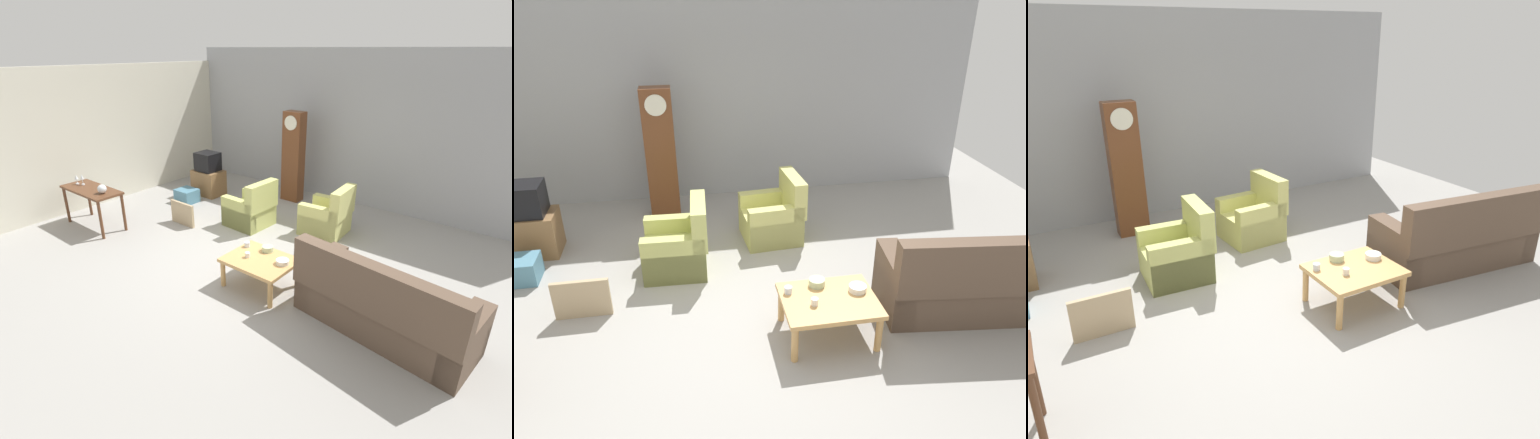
{
  "view_description": "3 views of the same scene",
  "coord_description": "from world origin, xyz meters",
  "views": [
    {
      "loc": [
        3.7,
        -4.27,
        3.18
      ],
      "look_at": [
        0.2,
        0.08,
        0.75
      ],
      "focal_mm": 27.7,
      "sensor_mm": 36.0,
      "label": 1
    },
    {
      "loc": [
        -0.64,
        -4.35,
        3.36
      ],
      "look_at": [
        0.27,
        0.61,
        0.87
      ],
      "focal_mm": 34.65,
      "sensor_mm": 36.0,
      "label": 2
    },
    {
      "loc": [
        -2.26,
        -4.02,
        2.85
      ],
      "look_at": [
        0.13,
        0.16,
        0.93
      ],
      "focal_mm": 33.01,
      "sensor_mm": 36.0,
      "label": 3
    }
  ],
  "objects": [
    {
      "name": "ground_plane",
      "position": [
        0.0,
        0.0,
        0.0
      ],
      "size": [
        10.4,
        10.4,
        0.0
      ],
      "primitive_type": "plane",
      "color": "#999691"
    },
    {
      "name": "cup_white_porcelain",
      "position": [
        0.51,
        -0.5,
        0.48
      ],
      "size": [
        0.07,
        0.07,
        0.07
      ],
      "primitive_type": "cylinder",
      "color": "white",
      "rests_on": "coffee_table_wood"
    },
    {
      "name": "bowl_white_stacked",
      "position": [
        1.01,
        -0.34,
        0.48
      ],
      "size": [
        0.18,
        0.18,
        0.06
      ],
      "primitive_type": "cylinder",
      "color": "white",
      "rests_on": "coffee_table_wood"
    },
    {
      "name": "armchair_olive_near",
      "position": [
        -0.79,
        1.15,
        0.31
      ],
      "size": [
        0.82,
        0.79,
        0.92
      ],
      "color": "#B7BC66",
      "rests_on": "ground_plane"
    },
    {
      "name": "couch_floral",
      "position": [
        2.43,
        -0.32,
        0.36
      ],
      "size": [
        2.19,
        1.13,
        1.04
      ],
      "color": "brown",
      "rests_on": "ground_plane"
    },
    {
      "name": "cup_blue_rimmed",
      "position": [
        0.3,
        -0.25,
        0.48
      ],
      "size": [
        0.08,
        0.08,
        0.07
      ],
      "primitive_type": "cylinder",
      "color": "silver",
      "rests_on": "coffee_table_wood"
    },
    {
      "name": "bowl_shallow_green",
      "position": [
        0.62,
        -0.18,
        0.49
      ],
      "size": [
        0.17,
        0.17,
        0.08
      ],
      "primitive_type": "cylinder",
      "color": "#B2C69E",
      "rests_on": "coffee_table_wood"
    },
    {
      "name": "coffee_table_wood",
      "position": [
        0.68,
        -0.43,
        0.38
      ],
      "size": [
        0.96,
        0.76,
        0.45
      ],
      "color": "tan",
      "rests_on": "ground_plane"
    },
    {
      "name": "armchair_olive_far",
      "position": [
        0.54,
        1.77,
        0.31
      ],
      "size": [
        0.85,
        0.82,
        0.92
      ],
      "color": "#C5C46D",
      "rests_on": "ground_plane"
    },
    {
      "name": "grandfather_clock",
      "position": [
        -0.97,
        2.85,
        0.99
      ],
      "size": [
        0.44,
        0.3,
        1.96
      ],
      "color": "brown",
      "rests_on": "ground_plane"
    },
    {
      "name": "garage_door_wall",
      "position": [
        0.0,
        3.6,
        1.6
      ],
      "size": [
        8.4,
        0.16,
        3.2
      ],
      "primitive_type": "cube",
      "color": "#9EA0A5",
      "rests_on": "ground_plane"
    },
    {
      "name": "framed_picture_leaning",
      "position": [
        -1.85,
        0.35,
        0.23
      ],
      "size": [
        0.6,
        0.05,
        0.45
      ],
      "primitive_type": "cube",
      "color": "tan",
      "rests_on": "ground_plane"
    }
  ]
}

